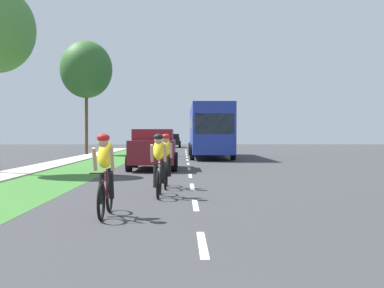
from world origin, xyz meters
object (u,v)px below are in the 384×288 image
object	(u,v)px
bus_blue	(209,128)
cyclist_distant	(166,160)
cyclist_trailing	(159,164)
suv_maroon	(153,148)
sedan_red	(203,142)
pickup_black	(172,141)
street_tree_far	(86,70)
cyclist_lead	(105,174)

from	to	relation	value
bus_blue	cyclist_distant	bearing A→B (deg)	-96.60
cyclist_trailing	suv_maroon	world-z (taller)	suv_maroon
cyclist_distant	sedan_red	size ratio (longest dim) A/B	0.40
cyclist_trailing	sedan_red	world-z (taller)	cyclist_trailing
sedan_red	pickup_black	distance (m)	11.23
street_tree_far	cyclist_trailing	bearing A→B (deg)	-75.64
cyclist_lead	cyclist_trailing	world-z (taller)	same
bus_blue	pickup_black	world-z (taller)	bus_blue
suv_maroon	cyclist_lead	bearing A→B (deg)	-90.68
cyclist_trailing	suv_maroon	bearing A→B (deg)	94.06
cyclist_lead	bus_blue	xyz separation A→B (m)	(3.29, 25.14, 1.17)
suv_maroon	sedan_red	bearing A→B (deg)	83.15
suv_maroon	bus_blue	bearing A→B (deg)	75.33
cyclist_distant	cyclist_trailing	bearing A→B (deg)	-92.71
bus_blue	sedan_red	world-z (taller)	bus_blue
suv_maroon	pickup_black	bearing A→B (deg)	90.07
cyclist_trailing	cyclist_distant	world-z (taller)	same
cyclist_distant	sedan_red	xyz separation A→B (m)	(2.55, 36.02, -0.04)
cyclist_trailing	sedan_red	xyz separation A→B (m)	(2.65, 38.16, -0.04)
cyclist_distant	sedan_red	world-z (taller)	cyclist_distant
cyclist_trailing	sedan_red	size ratio (longest dim) A/B	0.40
cyclist_lead	pickup_black	world-z (taller)	pickup_black
pickup_black	street_tree_far	distance (m)	23.65
cyclist_lead	bus_blue	distance (m)	25.38
cyclist_trailing	cyclist_distant	bearing A→B (deg)	87.29
street_tree_far	cyclist_lead	bearing A→B (deg)	-78.66
cyclist_distant	suv_maroon	size ratio (longest dim) A/B	0.37
cyclist_distant	pickup_black	world-z (taller)	pickup_black
cyclist_distant	bus_blue	bearing A→B (deg)	83.40
suv_maroon	cyclist_trailing	bearing A→B (deg)	-85.94
cyclist_lead	cyclist_trailing	size ratio (longest dim) A/B	1.00
cyclist_lead	pickup_black	distance (m)	51.90
cyclist_trailing	sedan_red	distance (m)	38.25
cyclist_lead	street_tree_far	size ratio (longest dim) A/B	0.20
street_tree_far	sedan_red	bearing A→B (deg)	50.27
suv_maroon	cyclist_distant	bearing A→B (deg)	-84.13
cyclist_distant	pickup_black	xyz separation A→B (m)	(-0.87, 46.72, 0.02)
cyclist_distant	bus_blue	world-z (taller)	bus_blue
cyclist_lead	street_tree_far	bearing A→B (deg)	101.34
cyclist_lead	suv_maroon	xyz separation A→B (m)	(0.16, 13.18, 0.14)
cyclist_trailing	pickup_black	bearing A→B (deg)	90.90
cyclist_trailing	cyclist_distant	size ratio (longest dim) A/B	1.00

